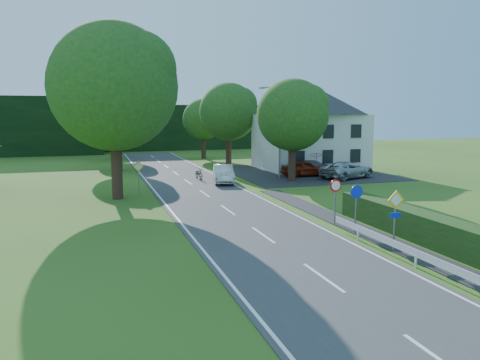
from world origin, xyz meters
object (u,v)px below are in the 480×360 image
object	(u,v)px
parked_car_grey	(313,167)
parked_car_red	(305,168)
streetlight	(278,128)
parked_car_silver_a	(283,162)
parked_car_silver_b	(347,170)
moving_car	(223,174)
parasol	(317,163)
motorcycle	(199,173)

from	to	relation	value
parked_car_grey	parked_car_red	bearing A→B (deg)	135.54
streetlight	parked_car_silver_a	size ratio (longest dim) A/B	1.88
streetlight	parked_car_silver_b	size ratio (longest dim) A/B	1.50
streetlight	parked_car_silver_b	distance (m)	7.13
moving_car	parked_car_red	world-z (taller)	moving_car
moving_car	parasol	bearing A→B (deg)	27.64
motorcycle	parked_car_silver_b	xyz separation A→B (m)	(12.60, -3.30, 0.20)
motorcycle	parked_car_red	bearing A→B (deg)	-8.25
parked_car_silver_a	parked_car_grey	world-z (taller)	parked_car_silver_a
moving_car	parasol	distance (m)	10.32
parked_car_grey	parked_car_silver_b	xyz separation A→B (m)	(1.34, -4.00, 0.10)
parked_car_grey	motorcycle	bearing A→B (deg)	94.65
parked_car_silver_a	parked_car_grey	distance (m)	4.53
moving_car	parasol	xyz separation A→B (m)	(9.91, 2.85, 0.29)
streetlight	parked_car_grey	xyz separation A→B (m)	(4.42, 2.00, -3.78)
parked_car_grey	parasol	world-z (taller)	parasol
moving_car	parked_car_grey	world-z (taller)	moving_car
parked_car_silver_b	parasol	world-z (taller)	parasol
streetlight	motorcycle	world-z (taller)	streetlight
moving_car	motorcycle	size ratio (longest dim) A/B	2.16
streetlight	moving_car	distance (m)	6.64
motorcycle	moving_car	bearing A→B (deg)	-63.56
streetlight	parked_car_silver_a	xyz separation A→B (m)	(3.10, 6.33, -3.72)
parked_car_red	parked_car_silver_b	size ratio (longest dim) A/B	0.80
streetlight	parked_car_red	world-z (taller)	streetlight
parasol	parked_car_red	bearing A→B (deg)	-147.33
streetlight	parked_car_red	distance (m)	4.64
moving_car	parked_car_silver_a	world-z (taller)	moving_car
parked_car_red	parked_car_silver_a	size ratio (longest dim) A/B	1.00
parked_car_red	parked_car_silver_a	bearing A→B (deg)	1.42
parked_car_silver_b	moving_car	bearing A→B (deg)	66.06
streetlight	parked_car_grey	distance (m)	6.15
parked_car_grey	parasol	xyz separation A→B (m)	(0.13, -0.47, 0.38)
moving_car	parked_car_red	xyz separation A→B (m)	(8.14, 1.72, -0.01)
motorcycle	parked_car_silver_b	world-z (taller)	parked_car_silver_b
parked_car_red	parasol	size ratio (longest dim) A/B	1.88
streetlight	parked_car_grey	world-z (taller)	streetlight
parked_car_silver_a	parasol	xyz separation A→B (m)	(1.45, -4.80, 0.32)
parked_car_grey	parked_car_silver_b	bearing A→B (deg)	-160.34
moving_car	parked_car_grey	xyz separation A→B (m)	(9.78, 3.33, -0.09)
motorcycle	parked_car_silver_a	size ratio (longest dim) A/B	0.49
parked_car_silver_a	moving_car	bearing A→B (deg)	142.08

